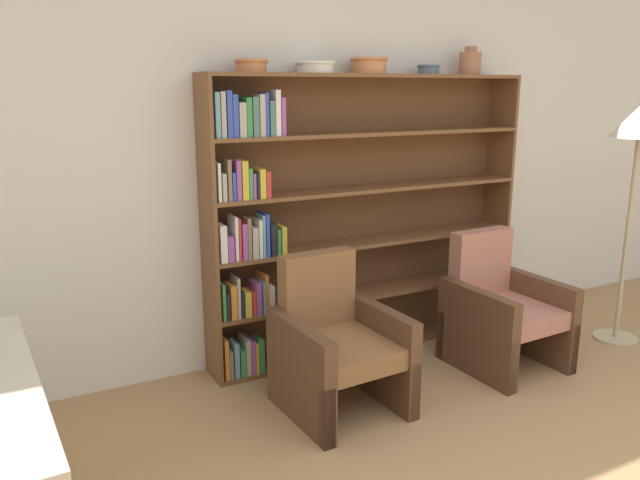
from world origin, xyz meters
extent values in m
cube|color=silver|center=(0.00, 2.63, 1.38)|extent=(12.00, 0.06, 2.75)
cube|color=brown|center=(-1.02, 2.44, 0.98)|extent=(0.02, 0.30, 1.95)
cube|color=brown|center=(1.35, 2.44, 0.98)|extent=(0.02, 0.30, 1.95)
cube|color=brown|center=(0.17, 2.44, 1.94)|extent=(2.34, 0.30, 0.02)
cube|color=brown|center=(0.17, 2.44, 0.01)|extent=(2.34, 0.30, 0.03)
cube|color=brown|center=(0.17, 2.58, 0.98)|extent=(2.34, 0.01, 1.95)
cube|color=orange|center=(-0.97, 2.38, 0.16)|extent=(0.03, 0.14, 0.27)
cube|color=#7F6B4C|center=(-0.94, 2.39, 0.12)|extent=(0.03, 0.16, 0.19)
cube|color=#669EB2|center=(-0.90, 2.37, 0.14)|extent=(0.03, 0.13, 0.24)
cube|color=#388C47|center=(-0.86, 2.38, 0.12)|extent=(0.04, 0.14, 0.18)
cube|color=#B2A899|center=(-0.82, 2.40, 0.15)|extent=(0.03, 0.18, 0.24)
cube|color=#994C99|center=(-0.79, 2.39, 0.14)|extent=(0.03, 0.17, 0.23)
cube|color=gold|center=(-0.76, 2.40, 0.13)|extent=(0.02, 0.18, 0.21)
cube|color=#388C47|center=(-0.73, 2.37, 0.14)|extent=(0.04, 0.12, 0.23)
cube|color=brown|center=(0.17, 2.44, 0.42)|extent=(2.34, 0.30, 0.03)
cube|color=#388C47|center=(-0.97, 2.39, 0.55)|extent=(0.02, 0.17, 0.24)
cube|color=black|center=(-0.95, 2.39, 0.52)|extent=(0.02, 0.17, 0.18)
cube|color=orange|center=(-0.91, 2.38, 0.54)|extent=(0.04, 0.14, 0.22)
cube|color=#B2A899|center=(-0.88, 2.39, 0.56)|extent=(0.02, 0.16, 0.27)
cube|color=black|center=(-0.85, 2.38, 0.52)|extent=(0.02, 0.14, 0.18)
cube|color=gold|center=(-0.81, 2.37, 0.51)|extent=(0.04, 0.13, 0.17)
cube|color=red|center=(-0.77, 2.38, 0.51)|extent=(0.02, 0.15, 0.16)
cube|color=#994C99|center=(-0.74, 2.38, 0.54)|extent=(0.04, 0.14, 0.22)
cube|color=#669EB2|center=(-0.70, 2.38, 0.54)|extent=(0.02, 0.15, 0.22)
cube|color=orange|center=(-0.68, 2.40, 0.56)|extent=(0.02, 0.18, 0.26)
cube|color=white|center=(-0.65, 2.40, 0.52)|extent=(0.04, 0.18, 0.18)
cube|color=brown|center=(0.17, 2.44, 0.80)|extent=(2.34, 0.30, 0.02)
cube|color=white|center=(-0.96, 2.39, 0.93)|extent=(0.04, 0.18, 0.23)
cube|color=#994C99|center=(-0.92, 2.37, 0.89)|extent=(0.04, 0.12, 0.16)
cube|color=white|center=(-0.88, 2.38, 0.95)|extent=(0.02, 0.15, 0.28)
cube|color=red|center=(-0.86, 2.38, 0.94)|extent=(0.02, 0.15, 0.27)
cube|color=#994C99|center=(-0.82, 2.40, 0.93)|extent=(0.03, 0.19, 0.23)
cube|color=#7F6B4C|center=(-0.79, 2.38, 0.94)|extent=(0.02, 0.14, 0.26)
cube|color=#B2A899|center=(-0.76, 2.37, 0.91)|extent=(0.04, 0.12, 0.20)
cube|color=white|center=(-0.72, 2.40, 0.93)|extent=(0.02, 0.19, 0.25)
cube|color=#669EB2|center=(-0.70, 2.37, 0.95)|extent=(0.02, 0.12, 0.27)
cube|color=#334CB2|center=(-0.67, 2.39, 0.95)|extent=(0.02, 0.16, 0.28)
cube|color=black|center=(-0.63, 2.39, 0.92)|extent=(0.04, 0.16, 0.21)
cube|color=#388C47|center=(-0.59, 2.39, 0.90)|extent=(0.02, 0.16, 0.17)
cube|color=gold|center=(-0.56, 2.38, 0.90)|extent=(0.03, 0.14, 0.18)
cube|color=brown|center=(0.17, 2.44, 1.18)|extent=(2.34, 0.30, 0.02)
cube|color=white|center=(-0.97, 2.37, 1.31)|extent=(0.02, 0.13, 0.23)
cube|color=#B2A899|center=(-0.94, 2.37, 1.28)|extent=(0.03, 0.12, 0.17)
cube|color=#7F6B4C|center=(-0.91, 2.37, 1.32)|extent=(0.02, 0.12, 0.25)
cube|color=#334CB2|center=(-0.88, 2.38, 1.28)|extent=(0.02, 0.14, 0.17)
cube|color=#994C99|center=(-0.85, 2.40, 1.31)|extent=(0.03, 0.19, 0.24)
cube|color=gold|center=(-0.81, 2.38, 1.31)|extent=(0.04, 0.15, 0.24)
cube|color=#388C47|center=(-0.78, 2.37, 1.29)|extent=(0.02, 0.13, 0.19)
cube|color=#994C99|center=(-0.75, 2.40, 1.27)|extent=(0.02, 0.19, 0.16)
cube|color=black|center=(-0.73, 2.39, 1.27)|extent=(0.02, 0.17, 0.16)
cube|color=gold|center=(-0.70, 2.37, 1.28)|extent=(0.04, 0.13, 0.18)
cube|color=red|center=(-0.66, 2.39, 1.27)|extent=(0.03, 0.17, 0.17)
cube|color=brown|center=(0.17, 2.44, 1.56)|extent=(2.34, 0.30, 0.02)
cube|color=#669EB2|center=(-0.97, 2.40, 1.70)|extent=(0.03, 0.18, 0.27)
cube|color=#B2A899|center=(-0.93, 2.39, 1.71)|extent=(0.03, 0.17, 0.27)
cube|color=#334CB2|center=(-0.90, 2.39, 1.71)|extent=(0.03, 0.17, 0.27)
cube|color=#334CB2|center=(-0.86, 2.39, 1.70)|extent=(0.03, 0.16, 0.25)
cube|color=#B2A899|center=(-0.82, 2.37, 1.67)|extent=(0.04, 0.13, 0.21)
cube|color=#388C47|center=(-0.77, 2.39, 1.69)|extent=(0.03, 0.17, 0.23)
cube|color=#4C756B|center=(-0.73, 2.40, 1.69)|extent=(0.04, 0.18, 0.24)
cube|color=#B2A899|center=(-0.69, 2.38, 1.70)|extent=(0.04, 0.14, 0.25)
cube|color=#334CB2|center=(-0.66, 2.38, 1.70)|extent=(0.02, 0.15, 0.26)
cube|color=#4C756B|center=(-0.62, 2.40, 1.68)|extent=(0.03, 0.19, 0.21)
cube|color=white|center=(-0.59, 2.39, 1.71)|extent=(0.03, 0.16, 0.28)
cube|color=#994C99|center=(-0.55, 2.40, 1.69)|extent=(0.03, 0.19, 0.23)
cylinder|color=#C67547|center=(-0.71, 2.44, 1.99)|extent=(0.19, 0.19, 0.07)
torus|color=#C67547|center=(-0.71, 2.44, 2.02)|extent=(0.21, 0.21, 0.02)
cylinder|color=silver|center=(-0.27, 2.44, 1.98)|extent=(0.24, 0.24, 0.07)
torus|color=silver|center=(-0.27, 2.44, 2.01)|extent=(0.26, 0.26, 0.02)
cylinder|color=#C67547|center=(0.13, 2.44, 2.00)|extent=(0.23, 0.23, 0.10)
torus|color=#C67547|center=(0.13, 2.44, 2.04)|extent=(0.26, 0.26, 0.02)
cylinder|color=slate|center=(0.63, 2.44, 1.98)|extent=(0.15, 0.15, 0.06)
torus|color=slate|center=(0.63, 2.44, 2.01)|extent=(0.17, 0.17, 0.02)
cylinder|color=#A36647|center=(1.00, 2.44, 2.03)|extent=(0.16, 0.16, 0.16)
cylinder|color=#A36647|center=(1.00, 2.44, 2.13)|extent=(0.09, 0.09, 0.04)
cube|color=beige|center=(-2.18, 1.25, 0.60)|extent=(0.25, 1.48, 0.38)
cube|color=brown|center=(-0.18, 1.41, 0.17)|extent=(0.07, 0.07, 0.35)
cube|color=brown|center=(-0.75, 1.38, 0.17)|extent=(0.07, 0.07, 0.35)
cube|color=brown|center=(-0.21, 2.02, 0.17)|extent=(0.07, 0.07, 0.35)
cube|color=brown|center=(-0.78, 1.99, 0.17)|extent=(0.07, 0.07, 0.35)
cube|color=brown|center=(-0.48, 1.70, 0.38)|extent=(0.51, 0.66, 0.12)
cube|color=brown|center=(-0.49, 1.98, 0.65)|extent=(0.49, 0.14, 0.49)
cube|color=brown|center=(-0.20, 1.72, 0.29)|extent=(0.12, 0.68, 0.59)
cube|color=brown|center=(-0.76, 1.69, 0.29)|extent=(0.12, 0.68, 0.59)
cube|color=brown|center=(1.11, 1.41, 0.17)|extent=(0.07, 0.07, 0.35)
cube|color=brown|center=(0.54, 1.39, 0.17)|extent=(0.07, 0.07, 0.35)
cube|color=brown|center=(1.08, 2.02, 0.17)|extent=(0.07, 0.07, 0.35)
cube|color=brown|center=(0.51, 1.99, 0.17)|extent=(0.07, 0.07, 0.35)
cube|color=#B2705B|center=(0.81, 1.70, 0.38)|extent=(0.51, 0.66, 0.12)
cube|color=#B2705B|center=(0.80, 1.98, 0.65)|extent=(0.48, 0.14, 0.49)
cube|color=brown|center=(1.09, 1.71, 0.29)|extent=(0.11, 0.68, 0.59)
cube|color=brown|center=(0.53, 1.69, 0.29)|extent=(0.11, 0.68, 0.59)
cylinder|color=tan|center=(1.90, 1.66, 0.01)|extent=(0.32, 0.32, 0.02)
cylinder|color=tan|center=(1.90, 1.66, 0.77)|extent=(0.04, 0.04, 1.50)
camera|label=1|loc=(-2.16, -1.22, 1.86)|focal=35.00mm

